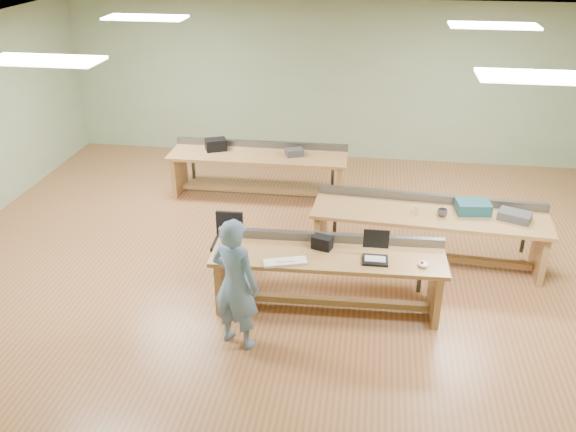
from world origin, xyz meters
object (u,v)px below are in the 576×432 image
Objects in this scene: task_chair at (229,251)px; parts_bin_grey at (515,216)px; laptop_base at (375,260)px; person at (235,284)px; parts_bin_teal at (473,207)px; workbench_back at (259,164)px; workbench_front at (328,267)px; mug at (442,213)px; workbench_mid at (428,224)px; camera_bag at (322,242)px; drinks_can at (415,211)px.

parts_bin_grey is (3.72, 0.57, 0.51)m from task_chair.
parts_bin_grey reaches higher than laptop_base.
parts_bin_teal is (2.75, 2.24, 0.05)m from person.
laptop_base is at bearing -59.31° from workbench_back.
workbench_front is at bearing -27.05° from task_chair.
mug is (0.86, 1.31, 0.04)m from laptop_base.
camera_bag reaches higher than workbench_mid.
laptop_base is 2.25× the size of mug.
laptop_base is 0.37× the size of task_chair.
workbench_back is 7.36× the size of parts_bin_grey.
parts_bin_grey is (0.52, -0.16, -0.02)m from parts_bin_teal.
parts_bin_teal is (3.20, 0.73, 0.53)m from task_chair.
workbench_front and workbench_back have the same top height.
workbench_front is 1.86m from mug.
person is at bearing -139.62° from workbench_front.
drinks_can is at bearing -166.35° from parts_bin_teal.
workbench_front and parts_bin_grey have the same top height.
task_chair is at bearing -169.18° from mug.
person is (-0.93, -0.85, 0.22)m from workbench_front.
workbench_front is at bearing -129.92° from workbench_mid.
drinks_can reaches higher than mug.
drinks_can is (1.98, 2.06, 0.03)m from person.
workbench_front reaches higher than task_chair.
mug is at bearing -117.42° from person.
mug is at bearing -155.04° from parts_bin_teal.
parts_bin_teal is at bearing -29.22° from workbench_back.
parts_bin_teal is 0.54m from parts_bin_grey.
task_chair is at bearing 156.90° from laptop_base.
parts_bin_teal reaches higher than task_chair.
parts_bin_teal is 3.33× the size of mug.
workbench_mid is 1.82m from camera_bag.
camera_bag reaches higher than parts_bin_teal.
workbench_mid is at bearing -171.94° from parts_bin_teal.
parts_bin_grey is 1.28m from drinks_can.
camera_bag is 1.85m from mug.
drinks_can is (2.44, 0.54, 0.51)m from task_chair.
parts_bin_teal reaches higher than parts_bin_grey.
drinks_can is (-1.28, -0.03, -0.00)m from parts_bin_grey.
person reaches higher than parts_bin_grey.
laptop_base is at bearing -23.49° from task_chair.
task_chair is 1.99× the size of parts_bin_grey.
parts_bin_teal is at bearing 13.65° from drinks_can.
camera_bag reaches higher than drinks_can.
camera_bag is 2.11× the size of drinks_can.
mug is 1.19× the size of drinks_can.
task_chair is (-2.64, -0.65, -0.27)m from workbench_mid.
workbench_mid and parts_bin_grey have the same top height.
person is 5.23× the size of laptop_base.
workbench_back is (-1.46, 3.17, 0.01)m from workbench_front.
mug is (2.86, -1.97, 0.24)m from workbench_back.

